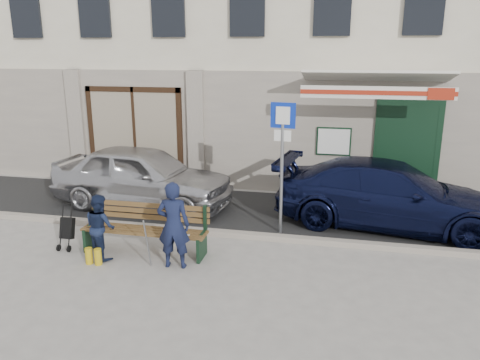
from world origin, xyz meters
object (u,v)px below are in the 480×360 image
(parking_sign, at_px, (282,147))
(bench, at_px, (142,230))
(car_navy, at_px, (390,195))
(woman, at_px, (100,226))
(man, at_px, (174,225))
(car_silver, at_px, (142,176))
(stroller, at_px, (67,229))

(parking_sign, distance_m, bench, 3.18)
(car_navy, relative_size, woman, 4.02)
(car_navy, distance_m, man, 4.83)
(car_silver, distance_m, bench, 2.84)
(parking_sign, bearing_deg, bench, -139.29)
(parking_sign, xyz_separation_m, bench, (-2.42, -1.54, -1.38))
(bench, xyz_separation_m, woman, (-0.65, -0.36, 0.15))
(woman, bearing_deg, car_silver, -46.81)
(bench, bearing_deg, woman, -150.90)
(woman, bearing_deg, man, -148.98)
(car_navy, xyz_separation_m, man, (-3.86, -2.91, 0.07))
(man, xyz_separation_m, stroller, (-2.30, 0.33, -0.39))
(man, relative_size, stroller, 1.77)
(car_silver, bearing_deg, bench, -151.36)
(parking_sign, bearing_deg, man, -120.99)
(bench, bearing_deg, car_silver, 113.28)
(car_silver, bearing_deg, woman, -165.75)
(man, distance_m, woman, 1.46)
(parking_sign, relative_size, man, 1.74)
(car_navy, xyz_separation_m, stroller, (-6.16, -2.58, -0.32))
(car_silver, height_order, bench, car_silver)
(woman, bearing_deg, bench, -116.59)
(man, bearing_deg, parking_sign, -136.16)
(car_navy, relative_size, parking_sign, 1.79)
(car_navy, bearing_deg, stroller, 120.60)
(car_silver, xyz_separation_m, stroller, (-0.39, -2.72, -0.37))
(car_navy, relative_size, stroller, 5.54)
(parking_sign, relative_size, bench, 1.14)
(woman, bearing_deg, stroller, 18.34)
(car_navy, distance_m, woman, 6.02)
(car_navy, xyz_separation_m, bench, (-4.66, -2.46, -0.25))
(car_silver, height_order, parking_sign, parking_sign)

